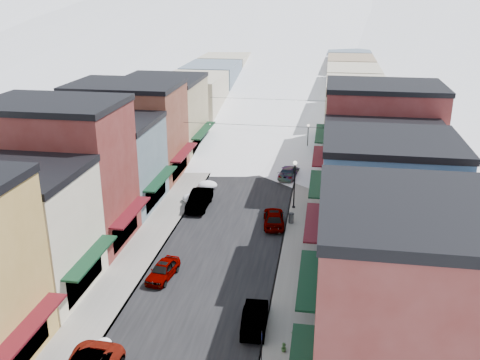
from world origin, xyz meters
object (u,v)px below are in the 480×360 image
(car_silver_sedan, at_px, (163,270))
(car_dark_hatch, at_px, (199,200))
(streetlamp_near, at_px, (295,178))
(trash_can, at_px, (291,218))
(car_green_sedan, at_px, (255,317))

(car_silver_sedan, distance_m, car_dark_hatch, 13.96)
(car_dark_hatch, bearing_deg, streetlamp_near, 7.31)
(car_silver_sedan, height_order, trash_can, car_silver_sedan)
(car_dark_hatch, xyz_separation_m, car_green_sedan, (8.24, -19.05, -0.13))
(trash_can, bearing_deg, car_green_sedan, -94.09)
(car_green_sedan, xyz_separation_m, trash_can, (1.18, 16.57, -0.10))
(car_dark_hatch, distance_m, car_green_sedan, 20.76)
(trash_can, relative_size, streetlamp_near, 0.19)
(car_silver_sedan, height_order, streetlamp_near, streetlamp_near)
(trash_can, height_order, streetlamp_near, streetlamp_near)
(car_silver_sedan, bearing_deg, car_dark_hatch, 99.72)
(car_silver_sedan, distance_m, trash_can, 14.57)
(car_green_sedan, relative_size, trash_can, 4.75)
(car_silver_sedan, bearing_deg, streetlamp_near, 67.34)
(trash_can, bearing_deg, streetlamp_near, 90.13)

